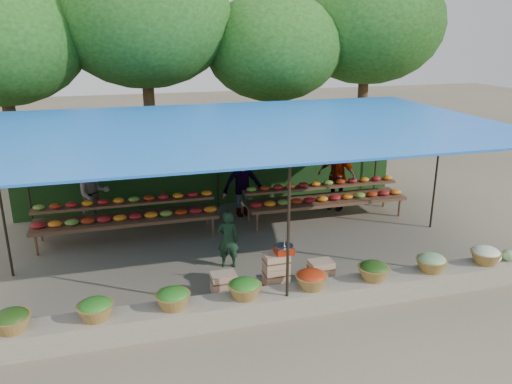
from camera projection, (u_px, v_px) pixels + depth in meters
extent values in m
plane|color=#6A5D4E|center=(245.00, 249.00, 11.24)|extent=(60.00, 60.00, 0.00)
cube|color=gray|center=(284.00, 302.00, 8.66)|extent=(10.60, 0.55, 0.40)
cylinder|color=black|center=(288.00, 242.00, 8.15)|extent=(0.05, 0.05, 2.80)
cylinder|color=black|center=(2.00, 210.00, 9.57)|extent=(0.05, 0.05, 2.80)
cylinder|color=black|center=(436.00, 173.00, 12.04)|extent=(0.05, 0.05, 2.80)
cylinder|color=black|center=(25.00, 171.00, 12.23)|extent=(0.05, 0.05, 2.80)
cylinder|color=black|center=(217.00, 158.00, 13.46)|extent=(0.05, 0.05, 2.80)
cylinder|color=black|center=(377.00, 147.00, 14.70)|extent=(0.05, 0.05, 2.80)
cube|color=blue|center=(244.00, 126.00, 10.38)|extent=(10.80, 6.60, 0.04)
cube|color=blue|center=(272.00, 156.00, 8.60)|extent=(10.80, 2.19, 0.26)
cube|color=blue|center=(223.00, 119.00, 12.26)|extent=(10.80, 2.19, 0.26)
cylinder|color=gray|center=(229.00, 148.00, 11.90)|extent=(9.60, 0.01, 0.01)
ellipsoid|color=yellow|center=(27.00, 173.00, 10.83)|extent=(0.23, 0.17, 0.30)
ellipsoid|color=yellow|center=(52.00, 171.00, 10.95)|extent=(0.23, 0.17, 0.30)
ellipsoid|color=yellow|center=(76.00, 170.00, 11.08)|extent=(0.23, 0.17, 0.30)
ellipsoid|color=yellow|center=(99.00, 168.00, 11.21)|extent=(0.23, 0.17, 0.30)
ellipsoid|color=yellow|center=(122.00, 167.00, 11.34)|extent=(0.23, 0.17, 0.30)
ellipsoid|color=yellow|center=(145.00, 165.00, 11.47)|extent=(0.23, 0.17, 0.30)
ellipsoid|color=yellow|center=(167.00, 163.00, 11.60)|extent=(0.23, 0.17, 0.30)
ellipsoid|color=yellow|center=(188.00, 162.00, 11.73)|extent=(0.23, 0.17, 0.30)
ellipsoid|color=yellow|center=(209.00, 161.00, 11.86)|extent=(0.23, 0.17, 0.30)
ellipsoid|color=yellow|center=(229.00, 159.00, 11.98)|extent=(0.23, 0.17, 0.30)
ellipsoid|color=yellow|center=(250.00, 158.00, 12.11)|extent=(0.23, 0.17, 0.30)
ellipsoid|color=yellow|center=(269.00, 156.00, 12.24)|extent=(0.23, 0.17, 0.30)
ellipsoid|color=yellow|center=(288.00, 155.00, 12.37)|extent=(0.23, 0.17, 0.30)
ellipsoid|color=yellow|center=(307.00, 154.00, 12.50)|extent=(0.23, 0.17, 0.30)
ellipsoid|color=yellow|center=(326.00, 153.00, 12.63)|extent=(0.23, 0.17, 0.30)
ellipsoid|color=yellow|center=(344.00, 151.00, 12.76)|extent=(0.23, 0.17, 0.30)
ellipsoid|color=yellow|center=(361.00, 150.00, 12.89)|extent=(0.23, 0.17, 0.30)
ellipsoid|color=yellow|center=(379.00, 149.00, 13.01)|extent=(0.23, 0.17, 0.30)
ellipsoid|color=yellow|center=(396.00, 148.00, 13.14)|extent=(0.23, 0.17, 0.30)
ellipsoid|color=#234713|center=(11.00, 317.00, 7.42)|extent=(0.52, 0.52, 0.23)
ellipsoid|color=#2B761F|center=(95.00, 306.00, 7.73)|extent=(0.52, 0.52, 0.23)
ellipsoid|color=#2B761F|center=(173.00, 295.00, 8.04)|extent=(0.52, 0.52, 0.23)
ellipsoid|color=#2B761F|center=(245.00, 286.00, 8.35)|extent=(0.52, 0.52, 0.23)
ellipsoid|color=#A42A0D|center=(312.00, 276.00, 8.66)|extent=(0.52, 0.52, 0.23)
ellipsoid|color=#234713|center=(374.00, 268.00, 8.97)|extent=(0.52, 0.52, 0.23)
ellipsoid|color=#7BAF6D|center=(432.00, 260.00, 9.28)|extent=(0.52, 0.52, 0.23)
ellipsoid|color=white|center=(486.00, 253.00, 9.59)|extent=(0.52, 0.52, 0.23)
cube|color=#1C4317|center=(216.00, 161.00, 13.74)|extent=(10.60, 0.06, 2.50)
cylinder|color=#3B2815|center=(12.00, 128.00, 14.52)|extent=(0.36, 0.36, 3.97)
cylinder|color=#3B2815|center=(150.00, 111.00, 15.84)|extent=(0.36, 0.36, 4.48)
ellipsoid|color=#16390F|center=(144.00, 18.00, 14.97)|extent=(5.39, 5.39, 4.17)
cylinder|color=#3B2815|center=(272.00, 119.00, 16.71)|extent=(0.36, 0.36, 3.71)
ellipsoid|color=#16390F|center=(273.00, 47.00, 15.99)|extent=(4.47, 4.47, 3.45)
cylinder|color=#3B2815|center=(362.00, 104.00, 17.88)|extent=(0.36, 0.36, 4.35)
ellipsoid|color=#16390F|center=(367.00, 24.00, 17.04)|extent=(5.24, 5.24, 4.05)
cube|color=#4C301E|center=(127.00, 219.00, 11.63)|extent=(4.20, 0.95, 0.08)
cube|color=#4C301E|center=(125.00, 203.00, 11.82)|extent=(4.20, 0.35, 0.06)
cylinder|color=#4C301E|center=(36.00, 245.00, 10.84)|extent=(0.06, 0.06, 0.50)
cylinder|color=#4C301E|center=(213.00, 227.00, 11.85)|extent=(0.06, 0.06, 0.50)
cylinder|color=#4C301E|center=(41.00, 231.00, 11.57)|extent=(0.06, 0.06, 0.50)
cylinder|color=#4C301E|center=(207.00, 215.00, 12.58)|extent=(0.06, 0.06, 0.50)
ellipsoid|color=#A6171A|center=(38.00, 225.00, 10.98)|extent=(0.31, 0.26, 0.13)
ellipsoid|color=olive|center=(39.00, 207.00, 11.30)|extent=(0.26, 0.22, 0.12)
ellipsoid|color=orange|center=(55.00, 224.00, 11.07)|extent=(0.31, 0.26, 0.13)
ellipsoid|color=#A42A0D|center=(55.00, 206.00, 11.39)|extent=(0.26, 0.22, 0.12)
ellipsoid|color=olive|center=(72.00, 222.00, 11.16)|extent=(0.31, 0.26, 0.13)
ellipsoid|color=#A6171A|center=(72.00, 204.00, 11.48)|extent=(0.26, 0.22, 0.12)
ellipsoid|color=#A42A0D|center=(88.00, 221.00, 11.25)|extent=(0.31, 0.26, 0.13)
ellipsoid|color=orange|center=(88.00, 203.00, 11.57)|extent=(0.26, 0.22, 0.12)
ellipsoid|color=#A6171A|center=(104.00, 219.00, 11.34)|extent=(0.31, 0.26, 0.13)
ellipsoid|color=#A6171A|center=(103.00, 202.00, 11.66)|extent=(0.26, 0.22, 0.12)
ellipsoid|color=orange|center=(120.00, 218.00, 11.43)|extent=(0.31, 0.26, 0.13)
ellipsoid|color=orange|center=(119.00, 200.00, 11.75)|extent=(0.26, 0.22, 0.12)
ellipsoid|color=#A6171A|center=(136.00, 216.00, 11.52)|extent=(0.31, 0.26, 0.13)
ellipsoid|color=olive|center=(134.00, 199.00, 11.84)|extent=(0.26, 0.22, 0.12)
ellipsoid|color=orange|center=(151.00, 215.00, 11.61)|extent=(0.31, 0.26, 0.13)
ellipsoid|color=#A42A0D|center=(149.00, 198.00, 11.93)|extent=(0.26, 0.22, 0.12)
ellipsoid|color=olive|center=(166.00, 213.00, 11.70)|extent=(0.31, 0.26, 0.13)
ellipsoid|color=#A6171A|center=(164.00, 197.00, 12.02)|extent=(0.26, 0.22, 0.12)
ellipsoid|color=#A42A0D|center=(181.00, 212.00, 11.79)|extent=(0.31, 0.26, 0.13)
ellipsoid|color=orange|center=(178.00, 195.00, 12.12)|extent=(0.26, 0.22, 0.12)
ellipsoid|color=#A6171A|center=(196.00, 211.00, 11.88)|extent=(0.31, 0.26, 0.13)
ellipsoid|color=#A6171A|center=(192.00, 194.00, 12.21)|extent=(0.26, 0.22, 0.12)
ellipsoid|color=orange|center=(210.00, 209.00, 11.97)|extent=(0.31, 0.26, 0.13)
ellipsoid|color=orange|center=(207.00, 193.00, 12.30)|extent=(0.26, 0.22, 0.12)
cube|color=#4C301E|center=(325.00, 200.00, 12.92)|extent=(4.20, 0.95, 0.08)
cube|color=#4C301E|center=(321.00, 186.00, 13.11)|extent=(4.20, 0.35, 0.06)
cylinder|color=#4C301E|center=(257.00, 222.00, 12.13)|extent=(0.06, 0.06, 0.50)
cylinder|color=#4C301E|center=(399.00, 207.00, 13.13)|extent=(0.06, 0.06, 0.50)
cylinder|color=#4C301E|center=(249.00, 211.00, 12.86)|extent=(0.06, 0.06, 0.50)
cylinder|color=#4C301E|center=(384.00, 198.00, 13.87)|extent=(0.06, 0.06, 0.50)
ellipsoid|color=#A6171A|center=(256.00, 205.00, 12.26)|extent=(0.31, 0.26, 0.13)
ellipsoid|color=olive|center=(251.00, 189.00, 12.59)|extent=(0.26, 0.22, 0.12)
ellipsoid|color=orange|center=(270.00, 204.00, 12.35)|extent=(0.31, 0.26, 0.13)
ellipsoid|color=#A42A0D|center=(265.00, 188.00, 12.68)|extent=(0.26, 0.22, 0.12)
ellipsoid|color=olive|center=(283.00, 202.00, 12.44)|extent=(0.31, 0.26, 0.13)
ellipsoid|color=#A6171A|center=(278.00, 187.00, 12.77)|extent=(0.26, 0.22, 0.12)
ellipsoid|color=#A42A0D|center=(296.00, 201.00, 12.53)|extent=(0.31, 0.26, 0.13)
ellipsoid|color=orange|center=(291.00, 186.00, 12.86)|extent=(0.26, 0.22, 0.12)
ellipsoid|color=#A6171A|center=(309.00, 200.00, 12.62)|extent=(0.31, 0.26, 0.13)
ellipsoid|color=#A6171A|center=(303.00, 185.00, 12.95)|extent=(0.26, 0.22, 0.12)
ellipsoid|color=orange|center=(322.00, 199.00, 12.71)|extent=(0.31, 0.26, 0.13)
ellipsoid|color=orange|center=(316.00, 184.00, 13.04)|extent=(0.26, 0.22, 0.12)
ellipsoid|color=#A6171A|center=(335.00, 198.00, 12.80)|extent=(0.31, 0.26, 0.13)
ellipsoid|color=olive|center=(328.00, 183.00, 13.13)|extent=(0.26, 0.22, 0.12)
ellipsoid|color=orange|center=(347.00, 196.00, 12.89)|extent=(0.31, 0.26, 0.13)
ellipsoid|color=#A42A0D|center=(340.00, 182.00, 13.22)|extent=(0.26, 0.22, 0.12)
ellipsoid|color=olive|center=(360.00, 195.00, 12.98)|extent=(0.31, 0.26, 0.13)
ellipsoid|color=#A6171A|center=(352.00, 181.00, 13.31)|extent=(0.26, 0.22, 0.12)
ellipsoid|color=#A42A0D|center=(372.00, 194.00, 13.07)|extent=(0.31, 0.26, 0.13)
ellipsoid|color=orange|center=(364.00, 180.00, 13.40)|extent=(0.26, 0.22, 0.12)
ellipsoid|color=#A6171A|center=(384.00, 193.00, 13.16)|extent=(0.31, 0.26, 0.13)
ellipsoid|color=#A6171A|center=(376.00, 179.00, 13.49)|extent=(0.26, 0.22, 0.12)
ellipsoid|color=orange|center=(395.00, 192.00, 13.25)|extent=(0.31, 0.26, 0.13)
ellipsoid|color=orange|center=(388.00, 178.00, 13.58)|extent=(0.26, 0.22, 0.12)
cube|color=tan|center=(224.00, 293.00, 9.11)|extent=(0.45, 0.35, 0.25)
cube|color=tan|center=(224.00, 280.00, 9.03)|extent=(0.45, 0.35, 0.25)
cube|color=tan|center=(276.00, 286.00, 9.37)|extent=(0.45, 0.35, 0.25)
cube|color=tan|center=(276.00, 273.00, 9.29)|extent=(0.45, 0.35, 0.25)
cube|color=tan|center=(276.00, 260.00, 9.21)|extent=(0.45, 0.35, 0.25)
cube|color=tan|center=(320.00, 279.00, 9.60)|extent=(0.45, 0.35, 0.25)
cube|color=tan|center=(321.00, 267.00, 9.52)|extent=(0.45, 0.35, 0.25)
cube|color=#B4280E|center=(284.00, 250.00, 9.19)|extent=(0.32, 0.28, 0.13)
cylinder|color=gray|center=(284.00, 246.00, 9.16)|extent=(0.34, 0.34, 0.03)
cylinder|color=gray|center=(284.00, 241.00, 9.13)|extent=(0.03, 0.03, 0.24)
imported|color=#17341F|center=(228.00, 239.00, 10.23)|extent=(0.50, 0.39, 1.22)
imported|color=slate|center=(93.00, 194.00, 12.37)|extent=(0.93, 0.80, 1.65)
imported|color=slate|center=(243.00, 183.00, 12.97)|extent=(1.26, 0.84, 1.82)
imported|color=slate|center=(337.00, 176.00, 13.53)|extent=(1.06, 1.11, 1.85)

